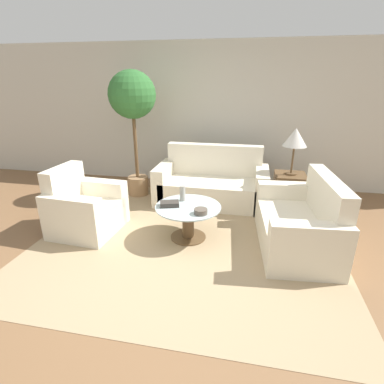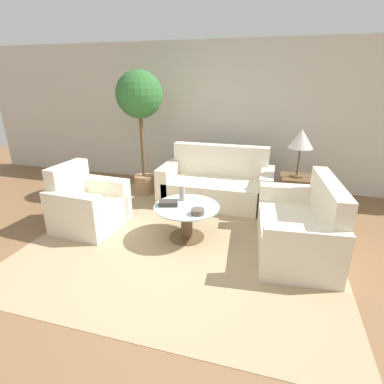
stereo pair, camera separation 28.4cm
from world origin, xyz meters
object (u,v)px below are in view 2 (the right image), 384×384
object	(u,v)px
coffee_table	(187,217)
vase	(182,193)
sofa_main	(217,185)
potted_plant	(140,103)
table_lamp	(301,140)
bowl	(198,212)
book_stack	(168,203)
loveseat	(302,229)
armchair	(86,207)

from	to	relation	value
coffee_table	vase	bearing A→B (deg)	123.14
sofa_main	potted_plant	distance (m)	1.86
potted_plant	table_lamp	bearing A→B (deg)	-3.29
potted_plant	vase	size ratio (longest dim) A/B	10.35
sofa_main	bowl	distance (m)	1.54
coffee_table	book_stack	distance (m)	0.30
loveseat	table_lamp	distance (m)	1.44
coffee_table	potted_plant	distance (m)	2.24
armchair	book_stack	world-z (taller)	armchair
loveseat	potted_plant	distance (m)	3.20
armchair	vase	distance (m)	1.38
sofa_main	loveseat	bearing A→B (deg)	-44.64
bowl	book_stack	xyz separation A→B (m)	(-0.43, 0.15, -0.00)
book_stack	vase	bearing A→B (deg)	43.25
armchair	potted_plant	distance (m)	1.94
sofa_main	table_lamp	xyz separation A→B (m)	(1.23, -0.10, 0.85)
sofa_main	vase	size ratio (longest dim) A/B	8.91
sofa_main	bowl	xyz separation A→B (m)	(0.07, -1.52, 0.19)
sofa_main	coffee_table	world-z (taller)	sofa_main
potted_plant	bowl	bearing A→B (deg)	-48.08
coffee_table	loveseat	bearing A→B (deg)	2.61
coffee_table	table_lamp	distance (m)	2.01
book_stack	coffee_table	bearing A→B (deg)	-6.80
coffee_table	bowl	distance (m)	0.34
table_lamp	potted_plant	bearing A→B (deg)	176.71
table_lamp	bowl	xyz separation A→B (m)	(-1.16, -1.42, -0.65)
bowl	table_lamp	bearing A→B (deg)	50.68
loveseat	coffee_table	xyz separation A→B (m)	(-1.41, -0.06, 0.00)
sofa_main	bowl	size ratio (longest dim) A/B	11.24
table_lamp	vase	size ratio (longest dim) A/B	3.47
loveseat	bowl	world-z (taller)	loveseat
sofa_main	potted_plant	xyz separation A→B (m)	(-1.34, 0.04, 1.29)
table_lamp	potted_plant	distance (m)	2.61
loveseat	book_stack	xyz separation A→B (m)	(-1.64, -0.11, 0.19)
vase	bowl	size ratio (longest dim) A/B	1.26
armchair	potted_plant	world-z (taller)	potted_plant
coffee_table	book_stack	xyz separation A→B (m)	(-0.23, -0.04, 0.19)
sofa_main	armchair	world-z (taller)	sofa_main
potted_plant	book_stack	size ratio (longest dim) A/B	7.83
table_lamp	potted_plant	world-z (taller)	potted_plant
sofa_main	armchair	xyz separation A→B (m)	(-1.57, -1.38, 0.00)
armchair	loveseat	xyz separation A→B (m)	(2.85, 0.12, -0.00)
armchair	table_lamp	size ratio (longest dim) A/B	1.30
loveseat	bowl	xyz separation A→B (m)	(-1.21, -0.26, 0.19)
potted_plant	coffee_table	bearing A→B (deg)	-48.55
sofa_main	book_stack	size ratio (longest dim) A/B	6.74
table_lamp	armchair	bearing A→B (deg)	-155.48
sofa_main	loveseat	size ratio (longest dim) A/B	1.20
loveseat	book_stack	bearing A→B (deg)	-91.37
armchair	coffee_table	xyz separation A→B (m)	(1.44, 0.05, -0.00)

